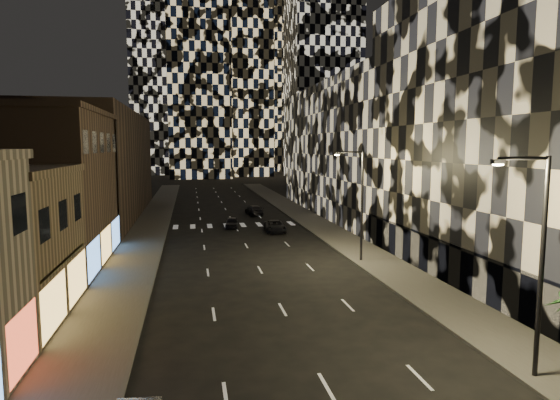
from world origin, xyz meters
name	(u,v)px	position (x,y,z in m)	size (l,w,h in m)	color
sidewalk_left	(149,227)	(-10.00, 50.00, 0.07)	(4.00, 120.00, 0.15)	#47443F
sidewalk_right	(314,222)	(10.00, 50.00, 0.07)	(4.00, 120.00, 0.15)	#47443F
curb_left	(168,227)	(-7.90, 50.00, 0.07)	(0.20, 120.00, 0.15)	#4C4C47
curb_right	(298,223)	(7.90, 50.00, 0.07)	(0.20, 120.00, 0.15)	#4C4C47
retail_brown	(37,191)	(-17.00, 33.50, 6.00)	(10.00, 15.00, 12.00)	brown
retail_filler_left	(100,165)	(-17.00, 60.00, 7.00)	(10.00, 40.00, 14.00)	brown
midrise_right	(538,126)	(20.00, 24.50, 11.00)	(16.00, 25.00, 22.00)	#232326
midrise_base	(437,257)	(12.30, 24.50, 1.50)	(0.60, 25.00, 3.00)	#383838
midrise_filler_right	(370,150)	(20.00, 57.00, 9.00)	(16.00, 40.00, 18.00)	#232326
tower_right_mid	(323,11)	(35.00, 135.00, 50.00)	(20.00, 20.00, 100.00)	black
tower_center_low	(198,18)	(-2.00, 140.00, 47.50)	(18.00, 18.00, 95.00)	black
streetlight_near	(537,251)	(8.35, 10.00, 5.35)	(2.55, 0.25, 9.00)	black
streetlight_far	(359,198)	(8.35, 30.00, 5.35)	(2.55, 0.25, 9.00)	black
car_dark_midlane	(232,223)	(-0.50, 48.21, 0.62)	(1.46, 3.62, 1.23)	black
car_dark_oncoming	(254,210)	(3.48, 57.95, 0.67)	(1.89, 4.64, 1.35)	black
car_dark_rightlane	(275,226)	(4.00, 44.63, 0.64)	(2.12, 4.59, 1.28)	black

